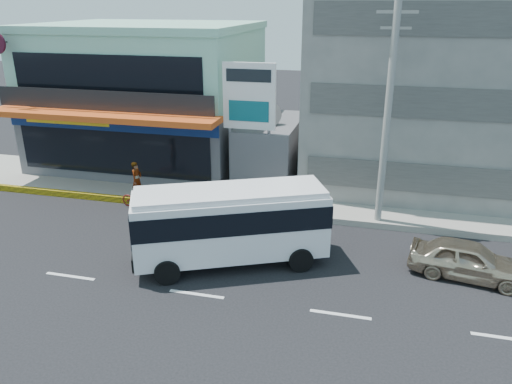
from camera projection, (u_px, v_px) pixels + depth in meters
ground at (197, 294)px, 17.46m from camera, size 120.00×120.00×0.00m
sidewalk at (358, 203)px, 24.87m from camera, size 70.00×5.00×0.30m
shop_building at (151, 99)px, 30.46m from camera, size 12.40×11.70×8.00m
concrete_building at (470, 54)px, 26.25m from camera, size 16.00×12.00×14.00m
gap_structure at (271, 152)px, 27.69m from camera, size 3.00×6.00×3.50m
satellite_dish at (267, 124)px, 26.13m from camera, size 1.50×1.50×0.15m
billboard at (249, 104)px, 24.13m from camera, size 2.60×0.18×6.90m
utility_pole_near at (388, 114)px, 20.95m from camera, size 1.60×0.30×10.00m
minibus at (230, 220)px, 18.93m from camera, size 7.62×5.18×3.06m
sedan at (468, 260)px, 18.31m from camera, size 4.42×2.40×1.43m
motorcycle_rider at (138, 193)px, 24.46m from camera, size 1.90×0.83×2.37m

